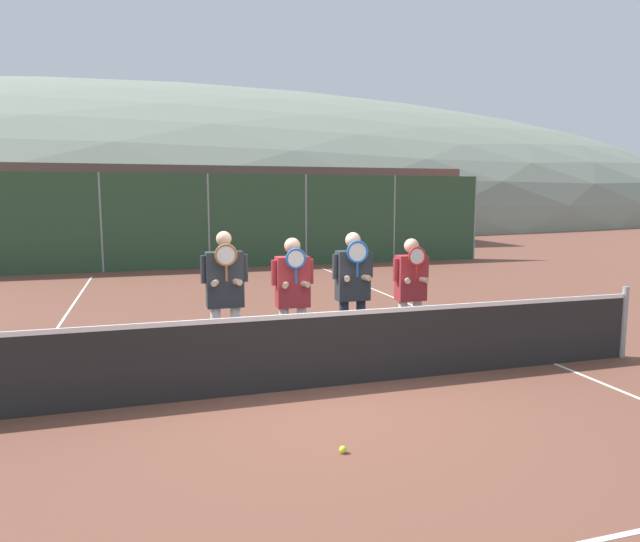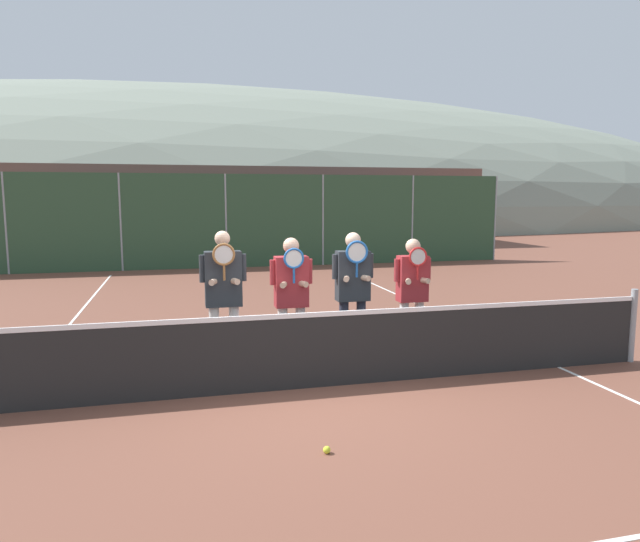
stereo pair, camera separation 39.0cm
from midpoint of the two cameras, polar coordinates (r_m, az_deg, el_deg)
The scene contains 15 objects.
ground_plane at distance 7.02m, azimuth 0.67°, elevation -11.61°, with size 120.00×120.00×0.00m, color brown.
hill_distant at distance 64.04m, azimuth -12.52°, elevation 5.29°, with size 129.24×71.80×25.13m.
clubhouse_building at distance 26.68m, azimuth -7.47°, elevation 6.36°, with size 21.41×5.50×3.54m.
fence_back at distance 18.49m, azimuth -8.78°, elevation 4.95°, with size 19.27×0.06×3.00m.
tennis_net at distance 6.88m, azimuth 0.67°, elevation -7.84°, with size 9.29×0.09×1.03m.
court_line_left_sideline at distance 9.86m, azimuth -24.06°, elevation -6.63°, with size 0.05×16.00×0.01m, color white.
court_line_right_sideline at distance 10.97m, azimuth 14.31°, elevation -4.81°, with size 0.05×16.00×0.01m, color white.
player_leftmost at distance 7.38m, azimuth -8.14°, elevation -1.99°, with size 0.60×0.34×1.86m.
player_center_left at distance 7.52m, azimuth -1.39°, elevation -2.14°, with size 0.57×0.34×1.76m.
player_center_right at distance 7.86m, azimuth 4.73°, elevation -1.48°, with size 0.59×0.34×1.81m.
player_rightmost at distance 8.19m, azimuth 10.57°, elevation -1.72°, with size 0.55×0.34×1.71m.
car_far_left at distance 21.27m, azimuth -21.89°, elevation 3.10°, with size 4.34×2.05×1.67m.
car_left_of_center at distance 20.95m, azimuth -7.24°, elevation 3.79°, with size 4.72×1.94×1.90m.
car_center at distance 22.31m, azimuth 6.62°, elevation 3.94°, with size 4.34×1.92×1.82m.
tennis_ball_on_court at distance 5.37m, azimuth 2.86°, elevation -17.45°, with size 0.07×0.07×0.07m.
Camera 2 is at (-1.49, -6.47, 2.30)m, focal length 32.00 mm.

